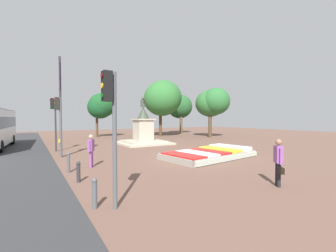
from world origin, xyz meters
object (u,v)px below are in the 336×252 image
(flower_planter, at_px, (211,154))
(kerb_bollard_mid_b, at_px, (69,162))
(pedestrian_near_planter, at_px, (91,149))
(traffic_light_mid_block, at_px, (59,116))
(statue_monument, at_px, (143,133))
(traffic_light_near_crossing, at_px, (111,114))
(traffic_light_far_corner, at_px, (54,115))
(banner_pole, at_px, (60,101))
(kerb_bollard_mid_a, at_px, (78,171))
(kerb_bollard_south, at_px, (95,192))
(pedestrian_with_handbag, at_px, (278,160))

(flower_planter, distance_m, kerb_bollard_mid_b, 8.39)
(pedestrian_near_planter, bearing_deg, traffic_light_mid_block, 104.37)
(traffic_light_mid_block, bearing_deg, statue_monument, 27.65)
(flower_planter, bearing_deg, traffic_light_near_crossing, -149.30)
(traffic_light_mid_block, relative_size, traffic_light_far_corner, 0.96)
(flower_planter, height_order, traffic_light_mid_block, traffic_light_mid_block)
(traffic_light_mid_block, distance_m, kerb_bollard_mid_b, 5.10)
(traffic_light_near_crossing, height_order, banner_pole, banner_pole)
(traffic_light_near_crossing, bearing_deg, kerb_bollard_mid_a, 94.88)
(kerb_bollard_mid_b, bearing_deg, banner_pole, 87.38)
(kerb_bollard_south, height_order, kerb_bollard_mid_b, kerb_bollard_mid_b)
(pedestrian_near_planter, bearing_deg, banner_pole, 102.32)
(pedestrian_with_handbag, bearing_deg, statue_monument, 83.37)
(traffic_light_far_corner, distance_m, pedestrian_with_handbag, 15.32)
(pedestrian_near_planter, distance_m, kerb_bollard_mid_a, 2.72)
(kerb_bollard_mid_a, height_order, kerb_bollard_mid_b, kerb_bollard_mid_b)
(traffic_light_mid_block, xyz_separation_m, kerb_bollard_mid_b, (-0.10, -4.63, -2.14))
(flower_planter, height_order, traffic_light_near_crossing, traffic_light_near_crossing)
(banner_pole, relative_size, pedestrian_near_planter, 3.86)
(banner_pole, bearing_deg, kerb_bollard_south, -91.31)
(traffic_light_far_corner, relative_size, pedestrian_with_handbag, 2.28)
(traffic_light_near_crossing, bearing_deg, flower_planter, 30.70)
(flower_planter, distance_m, pedestrian_with_handbag, 6.36)
(flower_planter, bearing_deg, pedestrian_with_handbag, -110.19)
(kerb_bollard_mid_a, bearing_deg, traffic_light_mid_block, 89.97)
(kerb_bollard_mid_b, bearing_deg, flower_planter, -2.65)
(kerb_bollard_mid_b, bearing_deg, kerb_bollard_mid_a, -87.07)
(pedestrian_with_handbag, bearing_deg, traffic_light_near_crossing, 168.56)
(pedestrian_near_planter, xyz_separation_m, kerb_bollard_mid_b, (-1.14, -0.57, -0.48))
(pedestrian_near_planter, relative_size, kerb_bollard_south, 1.94)
(flower_planter, xyz_separation_m, traffic_light_far_corner, (-8.30, 8.00, 2.55))
(statue_monument, relative_size, banner_pole, 0.72)
(traffic_light_near_crossing, distance_m, traffic_light_mid_block, 9.77)
(flower_planter, xyz_separation_m, kerb_bollard_mid_a, (-8.28, -1.50, 0.21))
(kerb_bollard_mid_a, bearing_deg, pedestrian_with_handbag, -35.99)
(traffic_light_mid_block, height_order, traffic_light_far_corner, traffic_light_far_corner)
(kerb_bollard_south, relative_size, kerb_bollard_mid_b, 0.93)
(banner_pole, distance_m, kerb_bollard_mid_a, 7.38)
(traffic_light_mid_block, distance_m, traffic_light_far_corner, 2.99)
(statue_monument, xyz_separation_m, traffic_light_far_corner, (-7.87, -1.12, 1.69))
(traffic_light_mid_block, relative_size, pedestrian_with_handbag, 2.19)
(flower_planter, xyz_separation_m, traffic_light_mid_block, (-8.28, 5.01, 2.40))
(statue_monument, height_order, pedestrian_with_handbag, statue_monument)
(pedestrian_near_planter, bearing_deg, kerb_bollard_mid_b, -153.42)
(kerb_bollard_south, bearing_deg, pedestrian_with_handbag, -13.43)
(flower_planter, distance_m, traffic_light_mid_block, 9.97)
(traffic_light_far_corner, relative_size, kerb_bollard_south, 4.63)
(traffic_light_far_corner, xyz_separation_m, kerb_bollard_mid_a, (0.02, -9.50, -2.34))
(pedestrian_near_planter, height_order, kerb_bollard_mid_b, pedestrian_near_planter)
(pedestrian_with_handbag, distance_m, pedestrian_near_planter, 8.54)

